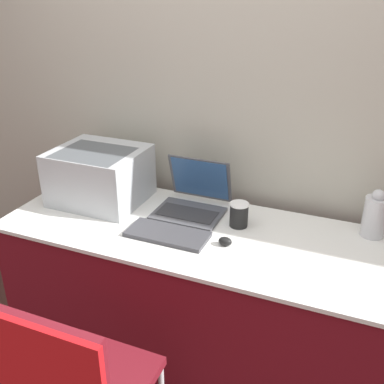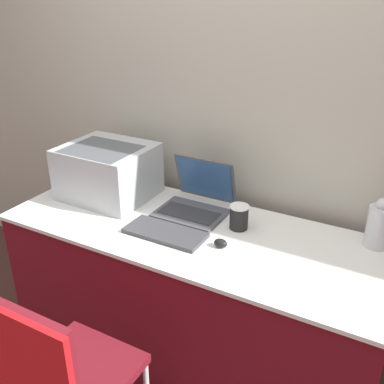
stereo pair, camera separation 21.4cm
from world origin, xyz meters
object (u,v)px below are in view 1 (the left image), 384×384
mouse (225,241)px  metal_pitcher (375,215)px  laptop_left (193,201)px  external_keyboard (167,234)px  printer (99,174)px  coffee_cup (239,215)px  chair (73,384)px

mouse → metal_pitcher: metal_pitcher is taller
laptop_left → external_keyboard: laptop_left is taller
printer → coffee_cup: bearing=0.7°
external_keyboard → mouse: 0.28m
printer → metal_pitcher: size_ratio=1.96×
printer → external_keyboard: printer is taller
printer → laptop_left: printer is taller
printer → external_keyboard: (0.51, -0.22, -0.15)m
coffee_cup → chair: (-0.29, -0.99, -0.25)m
metal_pitcher → chair: 1.48m
coffee_cup → mouse: coffee_cup is taller
chair → laptop_left: bearing=88.9°
laptop_left → metal_pitcher: laptop_left is taller
laptop_left → mouse: (0.27, -0.26, -0.04)m
laptop_left → mouse: 0.38m
metal_pitcher → laptop_left: bearing=-174.1°
printer → coffee_cup: 0.79m
external_keyboard → laptop_left: bearing=88.3°
printer → mouse: 0.82m
laptop_left → chair: size_ratio=0.37×
printer → metal_pitcher: printer is taller
printer → coffee_cup: (0.79, 0.01, -0.09)m
laptop_left → metal_pitcher: size_ratio=1.44×
printer → metal_pitcher: bearing=6.7°
external_keyboard → metal_pitcher: 0.97m
laptop_left → coffee_cup: bearing=-13.0°
printer → chair: 1.15m
metal_pitcher → coffee_cup: bearing=-165.9°
external_keyboard → coffee_cup: coffee_cup is taller
printer → mouse: bearing=-13.6°
coffee_cup → chair: size_ratio=0.13×
laptop_left → chair: 1.08m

